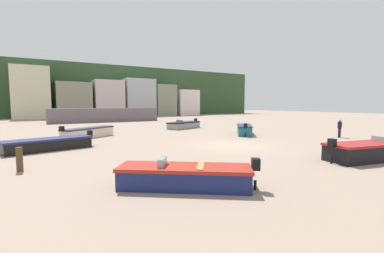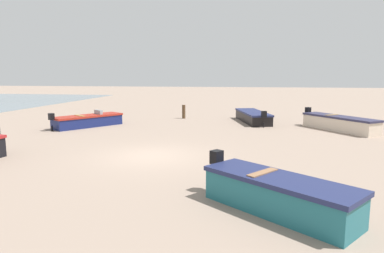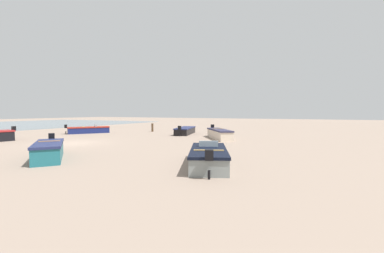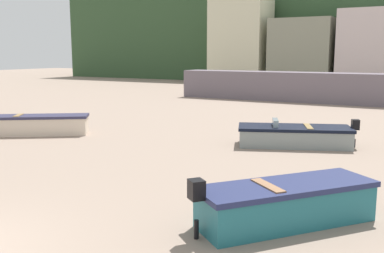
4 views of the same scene
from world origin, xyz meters
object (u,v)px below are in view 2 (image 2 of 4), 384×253
Objects in this scene: mooring_post_near_water at (184,112)px; boat_navy_0 at (88,121)px; boat_black_3 at (253,117)px; boat_cream_1 at (339,123)px; boat_teal_4 at (277,194)px.

boat_navy_0 is at bearing -46.54° from mooring_post_near_water.
boat_black_3 reaches higher than mooring_post_near_water.
boat_black_3 is 5.03× the size of mooring_post_near_water.
boat_cream_1 reaches higher than boat_navy_0.
boat_teal_4 is 3.71× the size of mooring_post_near_water.
boat_cream_1 is 0.90× the size of boat_black_3.
boat_navy_0 is at bearing -174.12° from boat_black_3.
boat_teal_4 is (16.55, 0.34, 0.08)m from boat_black_3.
boat_cream_1 is 4.50× the size of mooring_post_near_water.
boat_cream_1 is at bearing 68.02° from mooring_post_near_water.
boat_black_3 is (-3.05, -5.18, -0.07)m from boat_cream_1.
boat_teal_4 reaches higher than boat_navy_0.
mooring_post_near_water is (-5.21, 5.50, 0.13)m from boat_navy_0.
boat_black_3 is at bearing -65.66° from boat_cream_1.
boat_black_3 is at bearing 55.26° from boat_navy_0.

